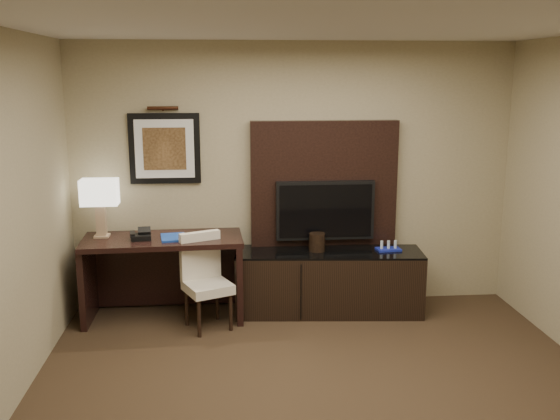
{
  "coord_description": "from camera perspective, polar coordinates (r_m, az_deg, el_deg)",
  "views": [
    {
      "loc": [
        -0.71,
        -3.78,
        2.37
      ],
      "look_at": [
        -0.21,
        1.8,
        1.15
      ],
      "focal_mm": 40.0,
      "sensor_mm": 36.0,
      "label": 1
    }
  ],
  "objects": [
    {
      "name": "tv",
      "position": [
        6.35,
        4.14,
        -0.03
      ],
      "size": [
        1.0,
        0.08,
        0.6
      ],
      "primitive_type": "cube",
      "color": "black",
      "rests_on": "tv_wall_panel"
    },
    {
      "name": "ice_bucket",
      "position": [
        6.25,
        3.39,
        -2.95
      ],
      "size": [
        0.19,
        0.19,
        0.18
      ],
      "primitive_type": "cylinder",
      "rotation": [
        0.0,
        0.0,
        -0.21
      ],
      "color": "black",
      "rests_on": "credenza"
    },
    {
      "name": "table_lamp",
      "position": [
        6.26,
        -16.09,
        0.0
      ],
      "size": [
        0.37,
        0.28,
        0.54
      ],
      "primitive_type": null,
      "rotation": [
        0.0,
        0.0,
        -0.33
      ],
      "color": "tan",
      "rests_on": "desk"
    },
    {
      "name": "book",
      "position": [
        6.08,
        -9.22,
        -1.45
      ],
      "size": [
        0.18,
        0.03,
        0.24
      ],
      "primitive_type": "imported",
      "rotation": [
        0.0,
        0.0,
        -0.07
      ],
      "color": "#B3A58D",
      "rests_on": "desk"
    },
    {
      "name": "ceiling",
      "position": [
        3.86,
        5.71,
        17.14
      ],
      "size": [
        4.5,
        5.0,
        0.01
      ],
      "primitive_type": "cube",
      "color": "silver",
      "rests_on": "wall_back"
    },
    {
      "name": "picture_light",
      "position": [
        6.26,
        -10.67,
        9.14
      ],
      "size": [
        0.04,
        0.04,
        0.3
      ],
      "primitive_type": "cylinder",
      "color": "#3D2013",
      "rests_on": "wall_back"
    },
    {
      "name": "desk",
      "position": [
        6.28,
        -10.53,
        -6.12
      ],
      "size": [
        1.56,
        0.72,
        0.82
      ],
      "primitive_type": "cube",
      "rotation": [
        0.0,
        0.0,
        0.04
      ],
      "color": "black",
      "rests_on": "floor"
    },
    {
      "name": "desk_chair",
      "position": [
        5.96,
        -6.61,
        -6.96
      ],
      "size": [
        0.55,
        0.58,
        0.83
      ],
      "primitive_type": null,
      "rotation": [
        0.0,
        0.0,
        0.42
      ],
      "color": "#F2E6CA",
      "rests_on": "floor"
    },
    {
      "name": "credenza",
      "position": [
        6.36,
        4.45,
        -6.56
      ],
      "size": [
        1.9,
        0.67,
        0.64
      ],
      "primitive_type": "cube",
      "rotation": [
        0.0,
        0.0,
        -0.08
      ],
      "color": "black",
      "rests_on": "floor"
    },
    {
      "name": "tv_wall_panel",
      "position": [
        6.4,
        4.03,
        2.35
      ],
      "size": [
        1.5,
        0.12,
        1.3
      ],
      "primitive_type": "cube",
      "color": "black",
      "rests_on": "wall_back"
    },
    {
      "name": "wall_back",
      "position": [
        6.4,
        1.3,
        3.11
      ],
      "size": [
        4.5,
        0.01,
        2.7
      ],
      "primitive_type": "cube",
      "color": "tan",
      "rests_on": "floor"
    },
    {
      "name": "blue_folder",
      "position": [
        6.11,
        -9.74,
        -2.49
      ],
      "size": [
        0.27,
        0.33,
        0.02
      ],
      "primitive_type": "cube",
      "rotation": [
        0.0,
        0.0,
        0.13
      ],
      "color": "#183E9C",
      "rests_on": "desk"
    },
    {
      "name": "artwork",
      "position": [
        6.33,
        -10.49,
        5.54
      ],
      "size": [
        0.7,
        0.04,
        0.7
      ],
      "primitive_type": "cube",
      "color": "black",
      "rests_on": "wall_back"
    },
    {
      "name": "desk_phone",
      "position": [
        6.12,
        -12.61,
        -2.22
      ],
      "size": [
        0.21,
        0.19,
        0.09
      ],
      "primitive_type": null,
      "rotation": [
        0.0,
        0.0,
        0.15
      ],
      "color": "black",
      "rests_on": "desk"
    },
    {
      "name": "minibar_tray",
      "position": [
        6.36,
        9.89,
        -3.27
      ],
      "size": [
        0.25,
        0.17,
        0.09
      ],
      "primitive_type": null,
      "rotation": [
        0.0,
        0.0,
        0.11
      ],
      "color": "#172498",
      "rests_on": "credenza"
    }
  ]
}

